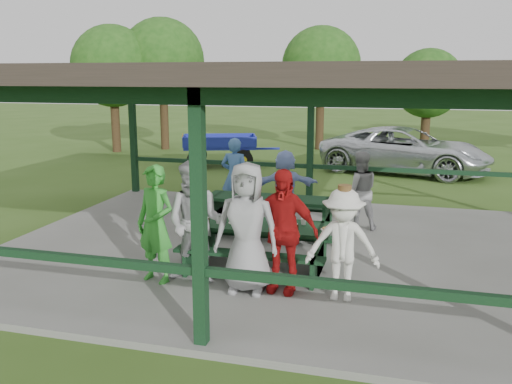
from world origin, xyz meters
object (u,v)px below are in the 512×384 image
(contestant_green, at_px, (156,224))
(spectator_blue, at_px, (235,176))
(contestant_grey_left, at_px, (196,223))
(contestant_white_fedora, at_px, (343,245))
(contestant_red, at_px, (282,231))
(spectator_lblue, at_px, (285,186))
(picnic_table_near, at_px, (258,241))
(pickup_truck, at_px, (405,150))
(farm_trailer, at_px, (220,150))
(contestant_grey_mid, at_px, (247,228))
(picnic_table_far, at_px, (271,211))
(spectator_grey, at_px, (359,191))

(contestant_green, distance_m, spectator_blue, 4.24)
(contestant_green, height_order, contestant_grey_left, contestant_grey_left)
(contestant_green, xyz_separation_m, contestant_white_fedora, (2.82, 0.03, -0.10))
(contestant_white_fedora, distance_m, spectator_blue, 5.11)
(contestant_red, xyz_separation_m, spectator_lblue, (-0.77, 3.77, -0.13))
(picnic_table_near, relative_size, spectator_lblue, 1.51)
(pickup_truck, height_order, farm_trailer, pickup_truck)
(contestant_green, height_order, contestant_grey_mid, contestant_grey_mid)
(picnic_table_far, distance_m, contestant_green, 3.13)
(picnic_table_near, height_order, contestant_grey_mid, contestant_grey_mid)
(picnic_table_far, relative_size, spectator_blue, 1.47)
(picnic_table_far, height_order, farm_trailer, farm_trailer)
(picnic_table_far, height_order, contestant_grey_left, contestant_grey_left)
(contestant_grey_left, height_order, spectator_blue, contestant_grey_left)
(contestant_green, bearing_deg, contestant_white_fedora, 16.02)
(contestant_green, xyz_separation_m, spectator_lblue, (1.18, 3.88, -0.12))
(spectator_lblue, bearing_deg, contestant_red, 85.21)
(spectator_lblue, bearing_deg, picnic_table_near, 77.32)
(contestant_red, height_order, spectator_lblue, contestant_red)
(picnic_table_near, relative_size, spectator_grey, 1.47)
(farm_trailer, bearing_deg, picnic_table_near, -87.31)
(contestant_green, bearing_deg, farm_trailer, 119.37)
(contestant_grey_mid, distance_m, pickup_truck, 11.55)
(spectator_blue, bearing_deg, contestant_green, 90.36)
(picnic_table_near, height_order, contestant_grey_left, contestant_grey_left)
(picnic_table_near, bearing_deg, farm_trailer, 112.09)
(contestant_grey_left, xyz_separation_m, spectator_blue, (-0.66, 4.11, -0.06))
(contestant_green, relative_size, farm_trailer, 0.52)
(contestant_green, distance_m, contestant_white_fedora, 2.83)
(contestant_red, bearing_deg, contestant_grey_left, -174.40)
(contestant_red, bearing_deg, contestant_grey_mid, -158.81)
(contestant_grey_mid, bearing_deg, farm_trailer, 107.93)
(spectator_lblue, distance_m, farm_trailer, 8.06)
(spectator_grey, bearing_deg, picnic_table_far, 10.96)
(picnic_table_far, bearing_deg, contestant_grey_left, -100.25)
(contestant_grey_left, bearing_deg, contestant_grey_mid, -10.54)
(spectator_lblue, bearing_deg, farm_trailer, -77.46)
(spectator_blue, height_order, farm_trailer, spectator_blue)
(contestant_green, bearing_deg, picnic_table_far, 84.70)
(contestant_red, distance_m, spectator_grey, 3.71)
(contestant_green, height_order, pickup_truck, contestant_green)
(contestant_grey_left, xyz_separation_m, spectator_grey, (2.16, 3.59, -0.13))
(spectator_lblue, distance_m, spectator_grey, 1.59)
(contestant_green, xyz_separation_m, spectator_blue, (-0.06, 4.24, -0.03))
(spectator_grey, bearing_deg, contestant_green, 38.02)
(contestant_red, distance_m, pickup_truck, 11.33)
(contestant_grey_left, bearing_deg, spectator_blue, 98.78)
(picnic_table_near, distance_m, contestant_grey_left, 1.18)
(contestant_green, distance_m, spectator_lblue, 4.06)
(spectator_grey, relative_size, farm_trailer, 0.47)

